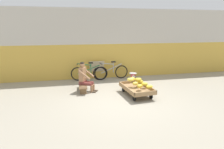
{
  "coord_description": "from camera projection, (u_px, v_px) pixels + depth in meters",
  "views": [
    {
      "loc": [
        -1.6,
        -5.92,
        2.43
      ],
      "look_at": [
        -0.2,
        0.78,
        0.75
      ],
      "focal_mm": 31.11,
      "sensor_mm": 36.0,
      "label": 1
    }
  ],
  "objects": [
    {
      "name": "sign_board",
      "position": [
        97.0,
        70.0,
        9.37
      ],
      "size": [
        0.7,
        0.29,
        0.87
      ],
      "color": "#C6B289",
      "rests_on": "ground"
    },
    {
      "name": "vendor_seated",
      "position": [
        85.0,
        77.0,
        7.45
      ],
      "size": [
        0.74,
        0.64,
        1.14
      ],
      "color": "#9E704C",
      "rests_on": "ground"
    },
    {
      "name": "back_wall",
      "position": [
        105.0,
        44.0,
        9.33
      ],
      "size": [
        16.0,
        0.3,
        3.27
      ],
      "color": "gold",
      "rests_on": "ground"
    },
    {
      "name": "bicycle_near_left",
      "position": [
        89.0,
        73.0,
        9.0
      ],
      "size": [
        1.65,
        0.48,
        0.86
      ],
      "color": "black",
      "rests_on": "ground"
    },
    {
      "name": "banana_pile",
      "position": [
        139.0,
        82.0,
        7.11
      ],
      "size": [
        0.79,
        1.23,
        0.26
      ],
      "color": "yellow",
      "rests_on": "banana_cart"
    },
    {
      "name": "plastic_crate",
      "position": [
        133.0,
        83.0,
        8.06
      ],
      "size": [
        0.36,
        0.28,
        0.3
      ],
      "color": "gold",
      "rests_on": "ground"
    },
    {
      "name": "weighing_scale",
      "position": [
        133.0,
        76.0,
        7.99
      ],
      "size": [
        0.3,
        0.3,
        0.29
      ],
      "color": "#28282D",
      "rests_on": "plastic_crate"
    },
    {
      "name": "bicycle_far_left",
      "position": [
        111.0,
        72.0,
        9.23
      ],
      "size": [
        1.66,
        0.48,
        0.86
      ],
      "color": "black",
      "rests_on": "ground"
    },
    {
      "name": "ground_plane",
      "position": [
        122.0,
        101.0,
        6.52
      ],
      "size": [
        80.0,
        80.0,
        0.0
      ],
      "primitive_type": "plane",
      "color": "gray"
    },
    {
      "name": "banana_cart",
      "position": [
        137.0,
        89.0,
        7.06
      ],
      "size": [
        0.99,
        1.52,
        0.36
      ],
      "color": "#99754C",
      "rests_on": "ground"
    },
    {
      "name": "shopping_bag",
      "position": [
        138.0,
        86.0,
        7.75
      ],
      "size": [
        0.18,
        0.12,
        0.24
      ],
      "primitive_type": "cube",
      "color": "green",
      "rests_on": "ground"
    },
    {
      "name": "low_bench",
      "position": [
        83.0,
        86.0,
        7.56
      ],
      "size": [
        0.35,
        1.11,
        0.27
      ],
      "color": "brown",
      "rests_on": "ground"
    }
  ]
}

